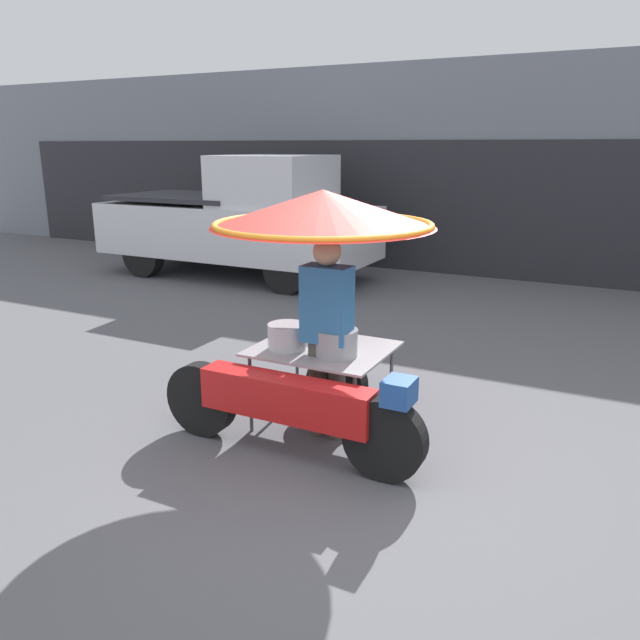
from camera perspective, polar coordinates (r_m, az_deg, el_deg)
ground_plane at (r=4.81m, az=3.13°, el=-13.03°), size 36.00×36.00×0.00m
shopfront_building at (r=12.40m, az=19.61°, el=12.79°), size 28.00×2.06×3.76m
vendor_motorcycle_cart at (r=4.91m, az=-0.17°, el=6.07°), size 2.21×1.79×1.98m
vendor_person at (r=4.91m, az=0.64°, el=-0.75°), size 0.38×0.22×1.64m
pickup_truck at (r=11.31m, az=-7.10°, el=9.04°), size 5.00×1.89×2.15m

